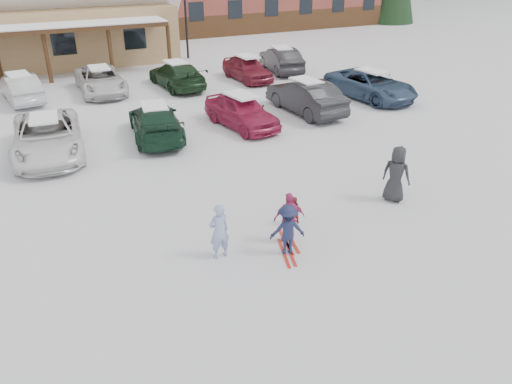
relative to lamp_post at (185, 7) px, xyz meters
name	(u,v)px	position (x,y,z in m)	size (l,w,h in m)	color
ground	(262,241)	(-5.80, -23.89, -3.42)	(160.00, 160.00, 0.00)	white
lamp_post	(185,7)	(0.00, 0.00, 0.00)	(0.50, 0.25, 6.04)	black
adult_skier	(219,231)	(-7.12, -24.10, -2.65)	(0.56, 0.37, 1.55)	#8D9ECB
toddler_red	(293,211)	(-4.56, -23.42, -2.98)	(0.43, 0.33, 0.88)	#AA2C30
child_navy	(288,230)	(-5.44, -24.69, -2.71)	(0.92, 0.53, 1.42)	#1A2040
skis_child_navy	(287,252)	(-5.44, -24.69, -3.41)	(0.20, 1.40, 0.03)	red
child_magenta	(289,218)	(-5.13, -24.20, -2.68)	(0.86, 0.36, 1.47)	#BF3375
skis_child_magenta	(288,240)	(-5.13, -24.20, -3.41)	(0.20, 1.40, 0.03)	red
bystander_dark	(396,174)	(-0.93, -23.47, -2.51)	(0.89, 0.58, 1.82)	#232426
parked_car_2	(47,136)	(-10.49, -14.76, -2.67)	(2.49, 5.41, 1.50)	white
parked_car_3	(156,122)	(-6.25, -14.67, -2.72)	(1.95, 4.80, 1.39)	#153524
parked_car_4	(241,111)	(-2.46, -14.94, -2.70)	(1.71, 4.26, 1.45)	#A42046
parked_car_5	(306,97)	(1.15, -14.36, -2.63)	(1.67, 4.78, 1.57)	black
parked_car_6	(371,85)	(5.47, -13.68, -2.70)	(2.41, 5.22, 1.45)	#374D6B
parked_car_9	(21,88)	(-11.08, -6.52, -2.72)	(1.49, 4.28, 1.41)	#BBBCC0
parked_car_10	(101,80)	(-7.10, -6.59, -2.73)	(2.29, 4.97, 1.38)	silver
parked_car_11	(177,75)	(-3.04, -7.26, -2.71)	(1.99, 4.90, 1.42)	#1A341C
parked_car_12	(247,68)	(1.22, -7.45, -2.71)	(1.67, 4.16, 1.42)	maroon
parked_car_13	(281,60)	(4.05, -6.37, -2.68)	(1.58, 4.53, 1.49)	black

